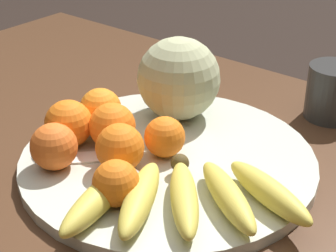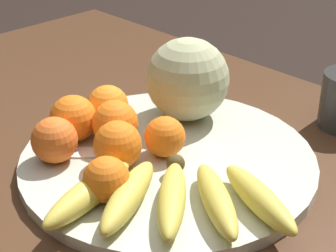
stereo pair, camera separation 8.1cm
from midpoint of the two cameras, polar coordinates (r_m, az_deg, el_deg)
The scene contains 12 objects.
kitchen_table at distance 0.88m, azimuth 2.83°, elevation -9.84°, with size 1.46×0.86×0.70m.
fruit_bowl at distance 0.84m, azimuth 2.77°, elevation -3.53°, with size 0.44×0.44×0.02m.
melon at distance 0.92m, azimuth 4.54°, elevation 4.71°, with size 0.14×0.14×0.14m.
banana_bunch at distance 0.72m, azimuth 3.28°, elevation -7.21°, with size 0.28×0.28×0.04m.
orange_front_left at distance 0.82m, azimuth 2.50°, elevation -1.17°, with size 0.06×0.06×0.06m.
orange_front_right at distance 0.80m, azimuth -2.23°, elevation -2.01°, with size 0.07×0.07×0.07m.
orange_mid_center at distance 0.85m, azimuth -2.69°, elevation 0.21°, with size 0.07×0.07×0.07m.
orange_back_left at distance 0.82m, azimuth -8.70°, elevation -1.50°, with size 0.07×0.07×0.07m.
orange_back_right at distance 0.91m, azimuth -3.60°, elevation 1.99°, with size 0.07×0.07×0.07m.
orange_top_small at distance 0.73m, azimuth -3.11°, elevation -5.56°, with size 0.06×0.06×0.06m.
orange_side_extra at distance 0.87m, azimuth -6.98°, elevation 0.69°, with size 0.07×0.07×0.07m.
produce_tag at distance 0.84m, azimuth -5.38°, elevation -2.80°, with size 0.07×0.07×0.00m.
Camera 2 is at (0.49, -0.49, 1.16)m, focal length 60.00 mm.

